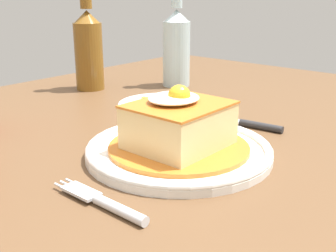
{
  "coord_description": "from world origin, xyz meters",
  "views": [
    {
      "loc": [
        -0.51,
        -0.51,
        0.98
      ],
      "look_at": [
        -0.07,
        -0.13,
        0.79
      ],
      "focal_mm": 46.0,
      "sensor_mm": 36.0,
      "label": 1
    }
  ],
  "objects_px": {
    "knife": "(248,124)",
    "beer_bottle_clear": "(176,44)",
    "beer_bottle_amber": "(88,46)",
    "main_plate": "(179,150)",
    "fork": "(107,203)",
    "side_plate_fries": "(162,105)"
  },
  "relations": [
    {
      "from": "beer_bottle_clear",
      "to": "beer_bottle_amber",
      "type": "bearing_deg",
      "value": 141.11
    },
    {
      "from": "main_plate",
      "to": "knife",
      "type": "height_order",
      "value": "main_plate"
    },
    {
      "from": "beer_bottle_clear",
      "to": "side_plate_fries",
      "type": "relative_size",
      "value": 1.56
    },
    {
      "from": "knife",
      "to": "beer_bottle_clear",
      "type": "xyz_separation_m",
      "value": [
        0.17,
        0.3,
        0.09
      ]
    },
    {
      "from": "main_plate",
      "to": "fork",
      "type": "xyz_separation_m",
      "value": [
        -0.17,
        -0.04,
        -0.0
      ]
    },
    {
      "from": "main_plate",
      "to": "side_plate_fries",
      "type": "relative_size",
      "value": 1.53
    },
    {
      "from": "main_plate",
      "to": "fork",
      "type": "relative_size",
      "value": 1.85
    },
    {
      "from": "beer_bottle_clear",
      "to": "side_plate_fries",
      "type": "xyz_separation_m",
      "value": [
        -0.17,
        -0.1,
        -0.09
      ]
    },
    {
      "from": "knife",
      "to": "beer_bottle_amber",
      "type": "distance_m",
      "value": 0.43
    },
    {
      "from": "fork",
      "to": "side_plate_fries",
      "type": "distance_m",
      "value": 0.41
    },
    {
      "from": "knife",
      "to": "beer_bottle_amber",
      "type": "height_order",
      "value": "beer_bottle_amber"
    },
    {
      "from": "fork",
      "to": "beer_bottle_clear",
      "type": "height_order",
      "value": "beer_bottle_clear"
    },
    {
      "from": "fork",
      "to": "beer_bottle_clear",
      "type": "bearing_deg",
      "value": 32.5
    },
    {
      "from": "fork",
      "to": "knife",
      "type": "relative_size",
      "value": 0.85
    },
    {
      "from": "fork",
      "to": "main_plate",
      "type": "bearing_deg",
      "value": 12.28
    },
    {
      "from": "main_plate",
      "to": "beer_bottle_amber",
      "type": "bearing_deg",
      "value": 65.91
    },
    {
      "from": "knife",
      "to": "side_plate_fries",
      "type": "height_order",
      "value": "side_plate_fries"
    },
    {
      "from": "main_plate",
      "to": "beer_bottle_clear",
      "type": "relative_size",
      "value": 0.98
    },
    {
      "from": "side_plate_fries",
      "to": "beer_bottle_clear",
      "type": "bearing_deg",
      "value": 31.42
    },
    {
      "from": "fork",
      "to": "knife",
      "type": "height_order",
      "value": "same"
    },
    {
      "from": "fork",
      "to": "beer_bottle_amber",
      "type": "xyz_separation_m",
      "value": [
        0.35,
        0.45,
        0.09
      ]
    },
    {
      "from": "beer_bottle_amber",
      "to": "side_plate_fries",
      "type": "relative_size",
      "value": 1.56
    }
  ]
}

